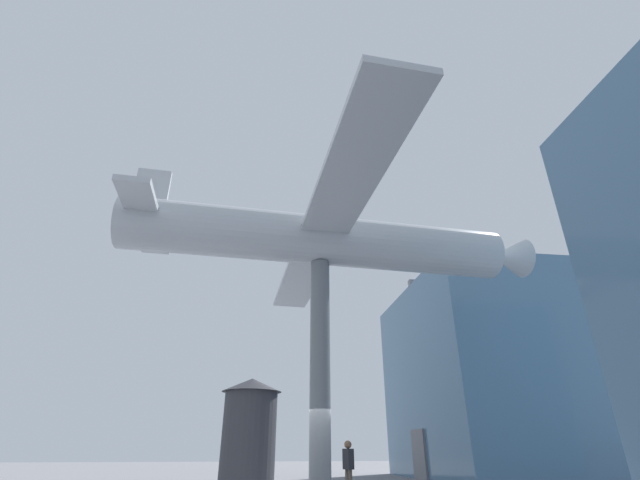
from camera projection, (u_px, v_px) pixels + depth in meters
name	position (u px, v px, depth m)	size (l,w,h in m)	color
glass_pavilion_left	(502.00, 378.00, 23.61)	(11.75, 10.23, 10.44)	slate
support_pylon_central	(320.00, 371.00, 13.09)	(0.63, 0.63, 7.19)	slate
suspended_airplane	(328.00, 240.00, 15.09)	(15.75, 15.08, 2.97)	#B2B7BC
visitor_person	(348.00, 464.00, 14.46)	(0.45, 0.35, 1.70)	#4C4238
info_kiosk	(247.00, 463.00, 6.53)	(0.97, 0.97, 2.53)	#333338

